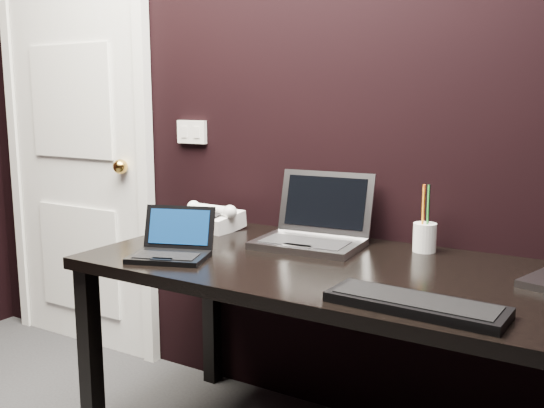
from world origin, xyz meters
The scene contains 10 objects.
wall_back centered at (0.00, 1.80, 1.30)m, with size 4.00×4.00×0.00m, color black.
door centered at (-1.35, 1.78, 1.04)m, with size 0.99×0.10×2.14m.
wall_switch centered at (-0.62, 1.79, 1.12)m, with size 0.15×0.02×0.10m.
desk centered at (0.30, 1.40, 0.66)m, with size 1.70×0.80×0.74m.
netbook centered at (-0.24, 1.19, 0.77)m, with size 0.31×0.29×0.16m.
silver_laptop centered at (0.08, 1.59, 0.79)m, with size 0.39×0.36×0.25m.
ext_keyboard centered at (0.62, 1.12, 0.75)m, with size 0.45×0.17×0.03m.
desk_phone centered at (-0.38, 1.62, 0.78)m, with size 0.25×0.19×0.12m.
mobile_phone centered at (-0.40, 1.48, 0.78)m, with size 0.06×0.05×0.10m.
pen_cup centered at (0.46, 1.70, 0.79)m, with size 0.09×0.09×0.24m.
Camera 1 is at (1.07, -0.32, 1.26)m, focal length 40.00 mm.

